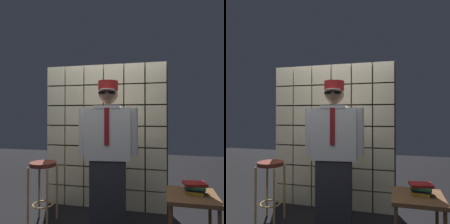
{
  "view_description": "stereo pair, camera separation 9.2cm",
  "coord_description": "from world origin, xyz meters",
  "views": [
    {
      "loc": [
        0.87,
        -2.14,
        1.4
      ],
      "look_at": [
        0.28,
        0.47,
        1.44
      ],
      "focal_mm": 35.9,
      "sensor_mm": 36.0,
      "label": 1
    },
    {
      "loc": [
        0.96,
        -2.11,
        1.4
      ],
      "look_at": [
        0.28,
        0.47,
        1.44
      ],
      "focal_mm": 35.9,
      "sensor_mm": 36.0,
      "label": 2
    }
  ],
  "objects": [
    {
      "name": "standing_person",
      "position": [
        0.23,
        0.49,
        0.95
      ],
      "size": [
        0.73,
        0.33,
        1.81
      ],
      "rotation": [
        0.0,
        0.0,
        0.11
      ],
      "color": "#28282D",
      "rests_on": "ground"
    },
    {
      "name": "book_stack",
      "position": [
        1.21,
        0.4,
        0.63
      ],
      "size": [
        0.25,
        0.21,
        0.12
      ],
      "color": "olive",
      "rests_on": "side_table"
    },
    {
      "name": "side_table",
      "position": [
        1.17,
        0.36,
        0.49
      ],
      "size": [
        0.52,
        0.52,
        0.57
      ],
      "color": "brown",
      "rests_on": "ground"
    },
    {
      "name": "glass_block_wall",
      "position": [
        -0.0,
        1.19,
        1.09
      ],
      "size": [
        1.9,
        0.1,
        2.21
      ],
      "color": "beige",
      "rests_on": "ground"
    },
    {
      "name": "bar_stool",
      "position": [
        -0.66,
        0.53,
        0.59
      ],
      "size": [
        0.34,
        0.34,
        0.79
      ],
      "color": "#592319",
      "rests_on": "ground"
    }
  ]
}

